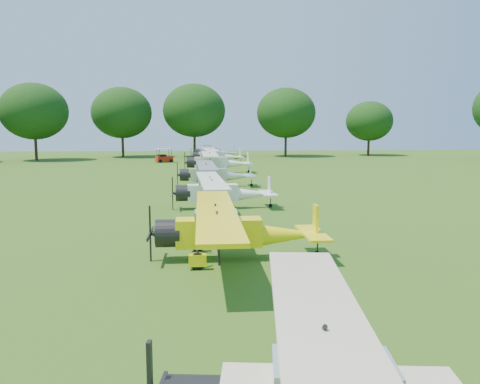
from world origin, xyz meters
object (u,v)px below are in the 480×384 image
object	(u,v)px
aircraft_3	(220,190)
aircraft_5	(216,161)
aircraft_4	(213,173)
golf_cart	(164,158)
aircraft_6	(215,155)
aircraft_7	(213,151)
aircraft_2	(232,227)

from	to	relation	value
aircraft_3	aircraft_5	size ratio (longest dim) A/B	0.85
aircraft_4	aircraft_3	bearing A→B (deg)	-90.86
aircraft_4	golf_cart	bearing A→B (deg)	100.56
aircraft_3	aircraft_4	bearing A→B (deg)	87.84
aircraft_6	golf_cart	distance (m)	8.83
aircraft_3	aircraft_7	world-z (taller)	aircraft_7
aircraft_5	golf_cart	bearing A→B (deg)	111.50
aircraft_2	aircraft_6	bearing A→B (deg)	88.86
aircraft_4	aircraft_5	xyz separation A→B (m)	(0.58, 12.80, 0.17)
golf_cart	aircraft_7	bearing A→B (deg)	22.17
aircraft_5	aircraft_7	bearing A→B (deg)	88.49
aircraft_6	golf_cart	size ratio (longest dim) A/B	4.31
aircraft_3	aircraft_6	distance (m)	36.82
aircraft_5	aircraft_6	bearing A→B (deg)	87.91
aircraft_3	aircraft_6	world-z (taller)	aircraft_6
aircraft_2	aircraft_5	size ratio (longest dim) A/B	0.88
golf_cart	aircraft_3	bearing A→B (deg)	-103.88
aircraft_2	aircraft_3	xyz separation A→B (m)	(0.01, 11.42, -0.04)
aircraft_7	aircraft_2	bearing A→B (deg)	-93.96
aircraft_2	aircraft_6	xyz separation A→B (m)	(0.73, 48.23, 0.13)
aircraft_2	aircraft_7	bearing A→B (deg)	89.01
aircraft_7	golf_cart	world-z (taller)	aircraft_7
aircraft_2	aircraft_7	world-z (taller)	aircraft_7
aircraft_3	aircraft_4	xyz separation A→B (m)	(-0.16, 11.11, 0.04)
aircraft_2	aircraft_4	size ratio (longest dim) A/B	1.00
aircraft_5	aircraft_4	bearing A→B (deg)	-93.37
aircraft_3	aircraft_5	xyz separation A→B (m)	(0.42, 23.91, 0.22)
aircraft_4	golf_cart	xyz separation A→B (m)	(-6.60, 30.34, -0.54)
aircraft_2	golf_cart	bearing A→B (deg)	97.01
aircraft_5	golf_cart	world-z (taller)	aircraft_5
aircraft_2	aircraft_4	distance (m)	22.53
aircraft_4	aircraft_6	bearing A→B (deg)	86.33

